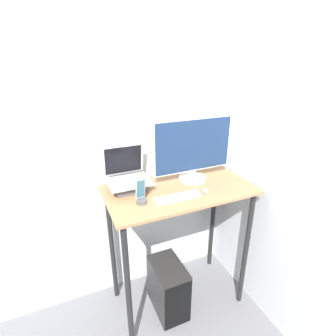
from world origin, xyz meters
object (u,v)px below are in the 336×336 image
object	(u,v)px
monitor	(193,151)
keyboard	(177,197)
mouse	(206,191)
laptop	(128,179)
cell_phone	(141,196)
computer_tower	(168,288)

from	to	relation	value
monitor	keyboard	bearing A→B (deg)	-136.23
monitor	keyboard	world-z (taller)	monitor
keyboard	mouse	world-z (taller)	mouse
laptop	keyboard	world-z (taller)	laptop
laptop	monitor	xyz separation A→B (m)	(0.51, -0.04, 0.16)
keyboard	mouse	distance (m)	0.22
laptop	cell_phone	size ratio (longest dim) A/B	1.76
laptop	keyboard	xyz separation A→B (m)	(0.27, -0.28, -0.07)
cell_phone	computer_tower	distance (m)	0.96
monitor	computer_tower	distance (m)	1.17
keyboard	cell_phone	bearing A→B (deg)	170.40
keyboard	mouse	size ratio (longest dim) A/B	5.14
mouse	cell_phone	xyz separation A→B (m)	(-0.47, 0.05, 0.03)
laptop	computer_tower	bearing A→B (deg)	-42.04
cell_phone	monitor	bearing A→B (deg)	21.24
laptop	cell_phone	bearing A→B (deg)	-84.43
monitor	mouse	xyz separation A→B (m)	(-0.02, -0.24, -0.23)
mouse	cell_phone	distance (m)	0.47
monitor	mouse	world-z (taller)	monitor
mouse	computer_tower	bearing A→B (deg)	162.85
mouse	cell_phone	world-z (taller)	cell_phone
mouse	cell_phone	size ratio (longest dim) A/B	0.36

